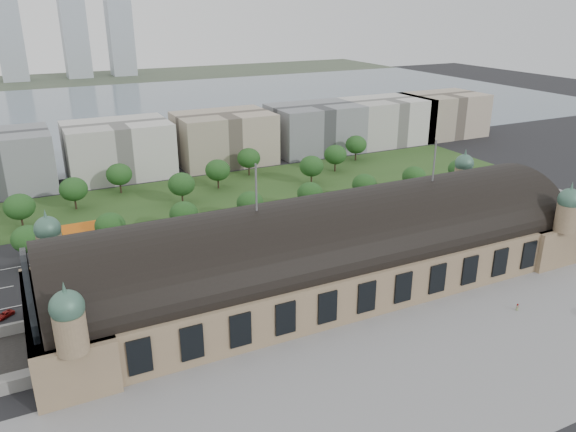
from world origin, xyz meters
name	(u,v)px	position (x,y,z in m)	size (l,w,h in m)	color
ground	(325,286)	(0.00, 0.00, 0.00)	(900.00, 900.00, 0.00)	black
station	(325,252)	(0.00, 0.00, 10.28)	(150.00, 48.40, 44.30)	#917B5A
plaza_south	(464,361)	(10.00, -44.00, 0.00)	(190.00, 48.00, 0.12)	gray
road_slab	(211,248)	(-20.00, 38.00, 0.00)	(260.00, 26.00, 0.10)	black
grass_belt	(178,196)	(-15.00, 93.00, 0.00)	(300.00, 45.00, 0.10)	#2C4D1E
petrol_station	(87,229)	(-53.91, 65.28, 2.95)	(14.00, 13.00, 5.05)	#C8560B
lake	(119,111)	(0.00, 298.00, 0.00)	(700.00, 320.00, 0.08)	slate
far_shore	(82,79)	(0.00, 498.00, 0.00)	(700.00, 120.00, 0.14)	#44513D
far_tower_left	(10,39)	(-60.00, 508.00, 40.00)	(24.00, 24.00, 80.00)	#9EA8B2
far_tower_mid	(75,34)	(0.00, 508.00, 42.50)	(24.00, 24.00, 85.00)	#9EA8B2
far_tower_right	(121,38)	(45.00, 508.00, 37.50)	(24.00, 24.00, 75.00)	#9EA8B2
office_3	(118,149)	(-30.00, 133.00, 12.00)	(45.00, 32.00, 24.00)	silver
office_4	(224,138)	(20.00, 133.00, 12.00)	(45.00, 32.00, 24.00)	#B2A18C
office_5	(315,128)	(70.00, 133.00, 12.00)	(45.00, 32.00, 24.00)	gray
office_6	(386,121)	(115.00, 133.00, 12.00)	(45.00, 32.00, 24.00)	silver
office_7	(442,115)	(155.00, 133.00, 12.00)	(45.00, 32.00, 24.00)	#B2A18C
tree_row_2	(28,239)	(-72.00, 53.00, 7.43)	(9.60, 9.60, 11.52)	#2D2116
tree_row_3	(110,226)	(-48.00, 53.00, 7.43)	(9.60, 9.60, 11.52)	#2D2116
tree_row_4	(184,214)	(-24.00, 53.00, 7.43)	(9.60, 9.60, 11.52)	#2D2116
tree_row_5	(250,203)	(0.00, 53.00, 7.43)	(9.60, 9.60, 11.52)	#2D2116
tree_row_6	(310,193)	(24.00, 53.00, 7.43)	(9.60, 9.60, 11.52)	#2D2116
tree_row_7	(364,184)	(48.00, 53.00, 7.43)	(9.60, 9.60, 11.52)	#2D2116
tree_row_8	(414,176)	(72.00, 53.00, 7.43)	(9.60, 9.60, 11.52)	#2D2116
tree_row_9	(460,169)	(96.00, 53.00, 7.43)	(9.60, 9.60, 11.52)	#2D2116
tree_belt_3	(19,207)	(-73.00, 83.00, 8.05)	(10.40, 10.40, 12.48)	#2D2116
tree_belt_4	(73,189)	(-54.00, 95.00, 8.05)	(10.40, 10.40, 12.48)	#2D2116
tree_belt_5	(119,174)	(-35.00, 107.00, 8.05)	(10.40, 10.40, 12.48)	#2D2116
tree_belt_6	(181,184)	(-16.00, 83.00, 8.05)	(10.40, 10.40, 12.48)	#2D2116
tree_belt_7	(218,170)	(3.00, 95.00, 8.05)	(10.40, 10.40, 12.48)	#2D2116
tree_belt_8	(249,158)	(22.00, 107.00, 8.05)	(10.40, 10.40, 12.48)	#2D2116
tree_belt_9	(312,166)	(41.00, 83.00, 8.05)	(10.40, 10.40, 12.48)	#2D2116
tree_belt_10	(335,155)	(60.00, 95.00, 8.05)	(10.40, 10.40, 12.48)	#2D2116
tree_belt_11	(356,145)	(79.00, 107.00, 8.05)	(10.40, 10.40, 12.48)	#2D2116
traffic_car_2	(116,267)	(-50.11, 35.64, 0.81)	(2.68, 5.82, 1.62)	black
traffic_car_4	(246,240)	(-8.09, 37.67, 0.74)	(1.74, 4.33, 1.48)	#181D43
traffic_car_5	(350,217)	(34.01, 40.73, 0.68)	(1.44, 4.12, 1.36)	#54565B
parked_car_0	(96,295)	(-57.95, 21.00, 0.72)	(1.53, 4.37, 1.44)	black
parked_car_1	(4,315)	(-80.00, 21.00, 0.68)	(2.25, 4.88, 1.36)	maroon
parked_car_2	(145,279)	(-43.96, 25.00, 0.64)	(1.78, 4.39, 1.27)	#181A45
parked_car_3	(163,281)	(-39.85, 21.00, 0.82)	(1.94, 4.83, 1.64)	slate
parked_car_4	(199,274)	(-29.42, 21.00, 0.69)	(1.47, 4.20, 1.39)	silver
parked_car_5	(232,267)	(-19.26, 21.00, 0.66)	(2.19, 4.75, 1.32)	gray
parked_car_6	(153,284)	(-42.83, 21.00, 0.64)	(1.79, 4.40, 1.28)	black
bus_west	(263,246)	(-5.83, 28.95, 1.62)	(2.72, 11.64, 3.24)	#BE3C1E
bus_mid	(268,248)	(-5.11, 27.00, 1.63)	(2.73, 11.69, 3.26)	silver
bus_east	(308,240)	(9.23, 27.00, 1.47)	(2.46, 10.52, 2.93)	beige
pedestrian_0	(517,307)	(37.30, -33.52, 0.98)	(0.95, 0.55, 1.95)	gray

